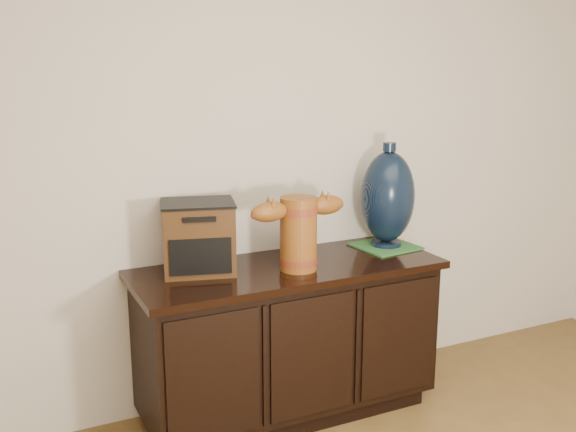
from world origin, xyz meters
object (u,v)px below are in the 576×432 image
sideboard (288,339)px  tv_radio (199,237)px  spray_can (301,236)px  lamp_base (388,197)px  terracotta_vessel (298,229)px

sideboard → tv_radio: 0.67m
sideboard → spray_can: (0.13, 0.13, 0.46)m
lamp_base → spray_can: bearing=173.0°
tv_radio → spray_can: 0.54m
sideboard → terracotta_vessel: bearing=-75.9°
tv_radio → lamp_base: lamp_base is taller
lamp_base → tv_radio: bearing=178.4°
terracotta_vessel → lamp_base: 0.60m
tv_radio → sideboard: bearing=1.7°
terracotta_vessel → spray_can: (0.11, 0.20, -0.09)m
terracotta_vessel → lamp_base: lamp_base is taller
terracotta_vessel → spray_can: bearing=56.6°
tv_radio → spray_can: tv_radio is taller
tv_radio → spray_can: size_ratio=1.95×
terracotta_vessel → sideboard: bearing=100.8°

